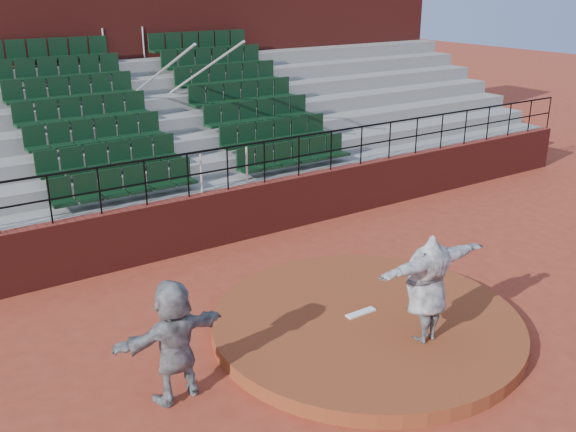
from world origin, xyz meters
The scene contains 9 objects.
ground centered at (0.00, 0.00, 0.00)m, with size 90.00×90.00×0.00m, color #983622.
pitchers_mound centered at (0.00, 0.00, 0.12)m, with size 5.50×5.50×0.25m, color brown.
pitching_rubber centered at (0.00, 0.15, 0.27)m, with size 0.60×0.15×0.03m, color white.
boundary_wall centered at (0.00, 5.00, 0.65)m, with size 24.00×0.30×1.30m, color maroon.
wall_railing centered at (0.00, 5.00, 2.03)m, with size 24.04×0.05×1.03m.
seating_deck centered at (0.00, 8.65, 1.44)m, with size 24.00×5.97×4.63m.
press_box_facade centered at (0.00, 12.60, 3.55)m, with size 24.00×3.00×7.10m, color maroon.
pitcher centered at (0.31, -1.09, 1.18)m, with size 2.29×0.62×1.86m, color black.
fielder centered at (-3.63, 0.06, 0.95)m, with size 1.77×0.56×1.91m, color black.
Camera 1 is at (-6.77, -7.59, 5.85)m, focal length 40.00 mm.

